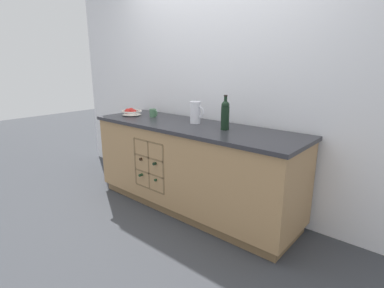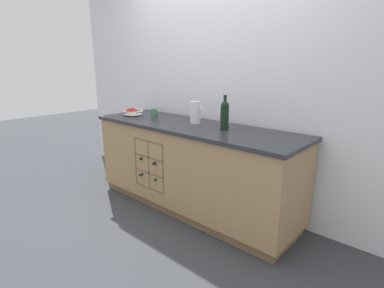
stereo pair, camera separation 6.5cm
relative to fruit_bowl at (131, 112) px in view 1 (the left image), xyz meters
name	(u,v)px [view 1 (the left image)]	position (x,y,z in m)	size (l,w,h in m)	color
ground_plane	(192,207)	(0.89, 0.04, -0.92)	(14.00, 14.00, 0.00)	#383A3F
back_wall	(216,82)	(0.89, 0.43, 0.35)	(4.62, 0.06, 2.55)	white
kitchen_island	(192,167)	(0.88, 0.04, -0.47)	(2.26, 0.70, 0.88)	brown
fruit_bowl	(131,112)	(0.00, 0.00, 0.00)	(0.23, 0.23, 0.08)	silver
white_pitcher	(195,112)	(0.86, 0.12, 0.08)	(0.16, 0.11, 0.22)	white
ceramic_mug	(153,113)	(0.27, 0.09, 0.01)	(0.11, 0.08, 0.09)	#4C7A56
standing_wine_bottle	(225,114)	(1.25, 0.07, 0.10)	(0.08, 0.08, 0.31)	black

